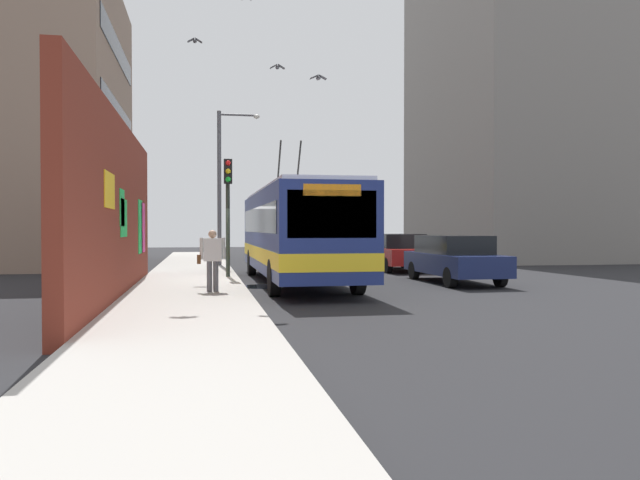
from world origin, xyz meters
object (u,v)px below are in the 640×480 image
(parked_car_navy, at_px, (454,258))
(parked_car_red, at_px, (396,251))
(pedestrian_at_curb, at_px, (212,256))
(traffic_light, at_px, (228,197))
(city_bus, at_px, (296,231))
(street_lamp, at_px, (224,177))

(parked_car_navy, height_order, parked_car_red, same)
(parked_car_red, bearing_deg, pedestrian_at_curb, 138.55)
(parked_car_red, bearing_deg, traffic_light, 119.00)
(parked_car_navy, distance_m, pedestrian_at_curb, 8.46)
(city_bus, bearing_deg, pedestrian_at_curb, 142.45)
(parked_car_navy, xyz_separation_m, pedestrian_at_curb, (-2.83, 7.97, 0.26))
(city_bus, height_order, street_lamp, street_lamp)
(traffic_light, bearing_deg, parked_car_navy, -106.07)
(parked_car_red, bearing_deg, street_lamp, 68.79)
(pedestrian_at_curb, distance_m, traffic_light, 5.30)
(city_bus, bearing_deg, street_lamp, 13.93)
(pedestrian_at_curb, distance_m, street_lamp, 12.24)
(city_bus, relative_size, parked_car_navy, 2.37)
(city_bus, distance_m, pedestrian_at_curb, 4.59)
(city_bus, xyz_separation_m, street_lamp, (8.23, 2.04, 2.41))
(parked_car_navy, bearing_deg, pedestrian_at_curb, 109.56)
(parked_car_red, distance_m, traffic_light, 8.65)
(parked_car_red, height_order, pedestrian_at_curb, pedestrian_at_curb)
(parked_car_red, xyz_separation_m, traffic_light, (-4.07, 7.35, 2.05))
(pedestrian_at_curb, bearing_deg, city_bus, -37.55)
(parked_car_navy, relative_size, parked_car_red, 1.03)
(city_bus, distance_m, parked_car_navy, 5.33)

